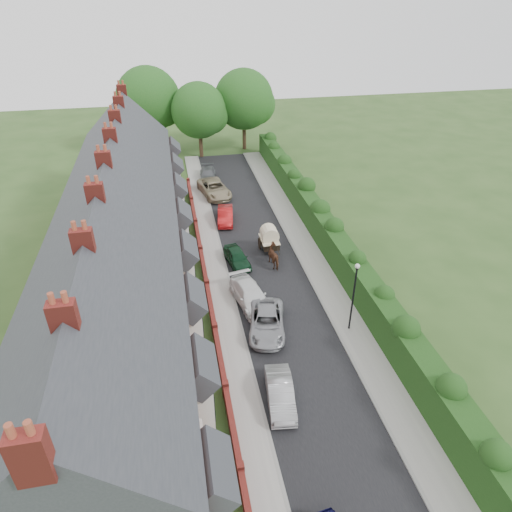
{
  "coord_description": "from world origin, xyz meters",
  "views": [
    {
      "loc": [
        -7.09,
        -17.55,
        19.94
      ],
      "look_at": [
        -1.52,
        10.82,
        2.2
      ],
      "focal_mm": 32.0,
      "sensor_mm": 36.0,
      "label": 1
    }
  ],
  "objects": [
    {
      "name": "tree_far_back",
      "position": [
        -8.59,
        43.08,
        6.62
      ],
      "size": [
        8.4,
        8.0,
        10.82
      ],
      "color": "#332316",
      "rests_on": "ground"
    },
    {
      "name": "pavement_hedge_side",
      "position": [
        3.6,
        11.0,
        0.06
      ],
      "size": [
        2.2,
        58.0,
        0.12
      ],
      "primitive_type": "cube",
      "color": "gray",
      "rests_on": "ground"
    },
    {
      "name": "car_green",
      "position": [
        -2.57,
        13.42,
        0.64
      ],
      "size": [
        2.08,
        3.92,
        1.27
      ],
      "primitive_type": "imported",
      "rotation": [
        0.0,
        0.0,
        0.16
      ],
      "color": "#0F331C",
      "rests_on": "ground"
    },
    {
      "name": "car_beige",
      "position": [
        -2.78,
        27.4,
        0.77
      ],
      "size": [
        3.58,
        5.91,
        1.53
      ],
      "primitive_type": "imported",
      "rotation": [
        0.0,
        0.0,
        0.2
      ],
      "color": "tan",
      "rests_on": "ground"
    },
    {
      "name": "horse",
      "position": [
        0.4,
        12.66,
        0.86
      ],
      "size": [
        1.29,
        2.18,
        1.72
      ],
      "primitive_type": "imported",
      "rotation": [
        0.0,
        0.0,
        3.33
      ],
      "color": "#54301F",
      "rests_on": "ground"
    },
    {
      "name": "lamppost",
      "position": [
        3.4,
        4.0,
        3.3
      ],
      "size": [
        0.32,
        0.32,
        5.16
      ],
      "color": "black",
      "rests_on": "ground"
    },
    {
      "name": "kerb_hedge_side",
      "position": [
        2.55,
        11.0,
        0.07
      ],
      "size": [
        0.18,
        58.0,
        0.13
      ],
      "primitive_type": "cube",
      "color": "gray",
      "rests_on": "ground"
    },
    {
      "name": "hedge",
      "position": [
        5.4,
        11.0,
        1.6
      ],
      "size": [
        2.1,
        58.0,
        2.85
      ],
      "color": "#193B12",
      "rests_on": "ground"
    },
    {
      "name": "car_grey",
      "position": [
        -3.0,
        31.89,
        0.64
      ],
      "size": [
        2.18,
        4.54,
        1.27
      ],
      "primitive_type": "imported",
      "rotation": [
        0.0,
        0.0,
        -0.09
      ],
      "color": "slate",
      "rests_on": "ground"
    },
    {
      "name": "car_red",
      "position": [
        -2.47,
        21.06,
        0.66
      ],
      "size": [
        1.92,
        4.15,
        1.32
      ],
      "primitive_type": "imported",
      "rotation": [
        0.0,
        0.0,
        -0.13
      ],
      "color": "#9E1112",
      "rests_on": "ground"
    },
    {
      "name": "tree_far_right",
      "position": [
        3.39,
        42.08,
        6.31
      ],
      "size": [
        7.98,
        7.6,
        10.31
      ],
      "color": "#332316",
      "rests_on": "ground"
    },
    {
      "name": "ground",
      "position": [
        0.0,
        0.0,
        0.0
      ],
      "size": [
        140.0,
        140.0,
        0.0
      ],
      "primitive_type": "plane",
      "color": "#2D4C1E",
      "rests_on": "ground"
    },
    {
      "name": "road",
      "position": [
        -0.5,
        11.0,
        0.01
      ],
      "size": [
        6.0,
        58.0,
        0.02
      ],
      "primitive_type": "cube",
      "color": "black",
      "rests_on": "ground"
    },
    {
      "name": "terrace_row",
      "position": [
        -10.87,
        9.98,
        4.47
      ],
      "size": [
        9.05,
        40.5,
        11.5
      ],
      "color": "brown",
      "rests_on": "ground"
    },
    {
      "name": "car_silver_b",
      "position": [
        -1.94,
        5.0,
        0.68
      ],
      "size": [
        3.23,
        5.26,
        1.36
      ],
      "primitive_type": "imported",
      "rotation": [
        0.0,
        0.0,
        -0.21
      ],
      "color": "#999BA0",
      "rests_on": "ground"
    },
    {
      "name": "tree_far_left",
      "position": [
        -2.65,
        40.08,
        5.71
      ],
      "size": [
        7.14,
        6.8,
        9.29
      ],
      "color": "#332316",
      "rests_on": "ground"
    },
    {
      "name": "kerb_house_side",
      "position": [
        -3.55,
        11.0,
        0.07
      ],
      "size": [
        0.18,
        58.0,
        0.13
      ],
      "primitive_type": "cube",
      "color": "gray",
      "rests_on": "ground"
    },
    {
      "name": "garden_wall_row",
      "position": [
        -5.35,
        10.0,
        0.46
      ],
      "size": [
        0.35,
        40.35,
        1.1
      ],
      "color": "maroon",
      "rests_on": "ground"
    },
    {
      "name": "car_white",
      "position": [
        -2.46,
        8.05,
        0.7
      ],
      "size": [
        2.89,
        5.13,
        1.4
      ],
      "primitive_type": "imported",
      "rotation": [
        0.0,
        0.0,
        0.2
      ],
      "color": "white",
      "rests_on": "ground"
    },
    {
      "name": "pavement_house_side",
      "position": [
        -4.35,
        11.0,
        0.06
      ],
      "size": [
        1.7,
        58.0,
        0.12
      ],
      "primitive_type": "cube",
      "color": "gray",
      "rests_on": "ground"
    },
    {
      "name": "car_silver_a",
      "position": [
        -2.49,
        -0.95,
        0.65
      ],
      "size": [
        1.82,
        4.09,
        1.3
      ],
      "primitive_type": "imported",
      "rotation": [
        0.0,
        0.0,
        -0.11
      ],
      "color": "#99989D",
      "rests_on": "ground"
    },
    {
      "name": "horse_cart",
      "position": [
        0.4,
        14.86,
        1.37
      ],
      "size": [
        1.51,
        3.33,
        2.4
      ],
      "color": "black",
      "rests_on": "ground"
    }
  ]
}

